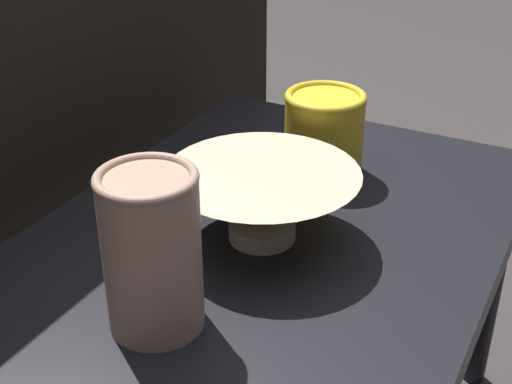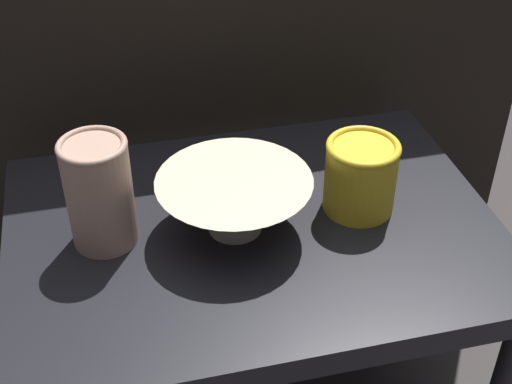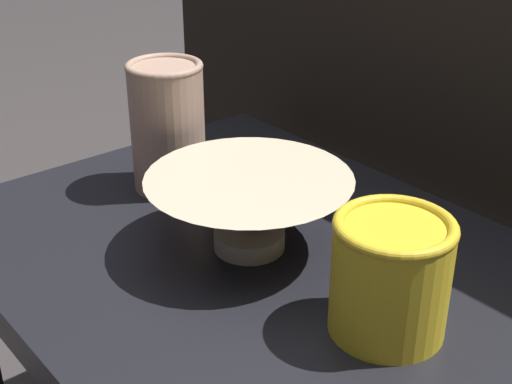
# 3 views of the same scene
# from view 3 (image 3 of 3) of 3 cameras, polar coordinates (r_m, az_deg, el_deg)

# --- Properties ---
(table) EXTENTS (0.72, 0.52, 0.41)m
(table) POSITION_cam_3_polar(r_m,az_deg,el_deg) (0.79, 0.72, -7.89)
(table) COLOR black
(table) RESTS_ON ground_plane
(bowl) EXTENTS (0.22, 0.22, 0.09)m
(bowl) POSITION_cam_3_polar(r_m,az_deg,el_deg) (0.76, -0.28, -1.03)
(bowl) COLOR #C1B293
(bowl) RESTS_ON table
(vase_textured_left) EXTENTS (0.09, 0.09, 0.16)m
(vase_textured_left) POSITION_cam_3_polar(r_m,az_deg,el_deg) (0.90, -7.10, 5.36)
(vase_textured_left) COLOR tan
(vase_textured_left) RESTS_ON table
(vase_colorful_right) EXTENTS (0.11, 0.11, 0.11)m
(vase_colorful_right) POSITION_cam_3_polar(r_m,az_deg,el_deg) (0.65, 10.71, -6.48)
(vase_colorful_right) COLOR gold
(vase_colorful_right) RESTS_ON table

